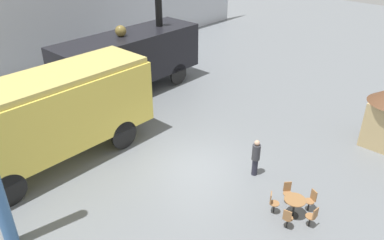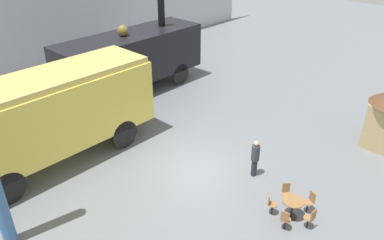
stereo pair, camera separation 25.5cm
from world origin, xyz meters
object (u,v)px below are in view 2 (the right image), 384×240
Objects in this scene: cafe_chair_0 at (271,202)px; passenger_coach_vintage at (49,112)px; steam_locomotive at (132,56)px; visitor_person at (255,157)px; cafe_table_near at (293,205)px.

passenger_coach_vintage is at bearing 172.52° from cafe_chair_0.
visitor_person is (-2.03, -10.40, -1.32)m from steam_locomotive.
cafe_chair_0 is (-3.53, -12.17, -1.72)m from steam_locomotive.
passenger_coach_vintage is (-7.06, -3.42, 0.18)m from steam_locomotive.
visitor_person is (5.03, -6.98, -1.50)m from passenger_coach_vintage.
visitor_person is at bearing 65.07° from cafe_table_near.
visitor_person is (1.13, 2.43, 0.34)m from cafe_table_near.
passenger_coach_vintage is at bearing 125.76° from visitor_person.
passenger_coach_vintage reaches higher than visitor_person.
cafe_table_near is at bearing 0.00° from cafe_chair_0.
passenger_coach_vintage is 10.32× the size of cafe_chair_0.
visitor_person reaches higher than cafe_chair_0.
steam_locomotive reaches higher than cafe_chair_0.
cafe_table_near is (3.90, -9.41, -1.84)m from passenger_coach_vintage.
cafe_chair_0 reaches higher than cafe_table_near.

